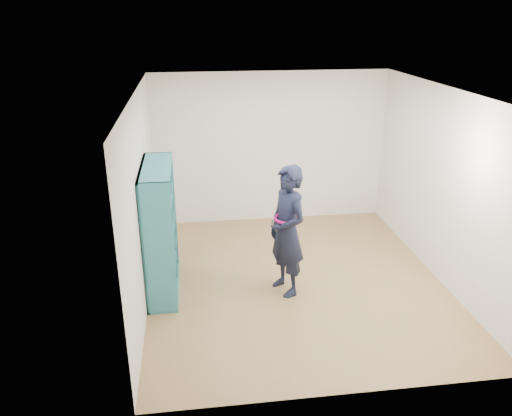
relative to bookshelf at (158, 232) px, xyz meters
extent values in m
plane|color=olive|center=(1.83, -0.05, -0.83)|extent=(4.50, 4.50, 0.00)
plane|color=white|center=(1.83, -0.05, 1.77)|extent=(4.50, 4.50, 0.00)
cube|color=white|center=(-0.17, -0.05, 0.47)|extent=(0.02, 4.50, 2.60)
cube|color=white|center=(3.83, -0.05, 0.47)|extent=(0.02, 4.50, 2.60)
cube|color=white|center=(1.83, 2.20, 0.47)|extent=(4.00, 0.02, 2.60)
cube|color=white|center=(1.83, -2.30, 0.47)|extent=(4.00, 0.02, 2.60)
cube|color=teal|center=(0.03, -0.63, 0.03)|extent=(0.38, 0.03, 1.72)
cube|color=teal|center=(0.03, 0.64, 0.03)|extent=(0.38, 0.03, 1.72)
cube|color=teal|center=(0.03, 0.00, -0.82)|extent=(0.38, 1.29, 0.03)
cube|color=teal|center=(0.03, 0.00, 0.88)|extent=(0.38, 1.29, 0.03)
cube|color=teal|center=(-0.14, 0.00, 0.03)|extent=(0.03, 1.29, 1.72)
cube|color=teal|center=(0.03, -0.20, 0.03)|extent=(0.35, 0.03, 1.67)
cube|color=teal|center=(0.03, 0.21, 0.03)|extent=(0.35, 0.03, 1.67)
cube|color=teal|center=(0.03, 0.00, -0.39)|extent=(0.35, 1.24, 0.03)
cube|color=teal|center=(0.03, 0.00, 0.03)|extent=(0.35, 1.24, 0.03)
cube|color=teal|center=(0.03, 0.00, 0.44)|extent=(0.35, 1.24, 0.03)
cube|color=beige|center=(0.05, -0.42, -0.76)|extent=(0.24, 0.15, 0.06)
cube|color=black|center=(0.06, -0.47, -0.26)|extent=(0.19, 0.17, 0.24)
cube|color=maroon|center=(0.06, -0.47, 0.16)|extent=(0.19, 0.17, 0.23)
cube|color=silver|center=(0.05, -0.42, 0.50)|extent=(0.24, 0.15, 0.09)
cube|color=navy|center=(0.06, -0.06, -0.66)|extent=(0.19, 0.17, 0.28)
cube|color=brown|center=(0.06, -0.06, -0.23)|extent=(0.19, 0.17, 0.29)
cube|color=#BFB28C|center=(0.05, 0.00, 0.09)|extent=(0.24, 0.15, 0.09)
cube|color=#26594C|center=(0.06, -0.06, 0.57)|extent=(0.19, 0.17, 0.22)
cube|color=beige|center=(0.06, 0.35, -0.66)|extent=(0.19, 0.17, 0.28)
cube|color=black|center=(0.05, 0.41, -0.33)|extent=(0.24, 0.15, 0.09)
cube|color=maroon|center=(0.06, 0.35, 0.15)|extent=(0.19, 0.17, 0.22)
cube|color=silver|center=(0.06, 0.35, 0.60)|extent=(0.19, 0.17, 0.28)
imported|color=black|center=(1.65, -0.29, 0.04)|extent=(0.63, 0.75, 1.75)
torus|color=#A40C65|center=(1.65, -0.29, 0.22)|extent=(0.47, 0.47, 0.04)
cube|color=silver|center=(1.47, -0.26, 0.16)|extent=(0.04, 0.08, 0.12)
cube|color=black|center=(1.47, -0.26, 0.16)|extent=(0.04, 0.08, 0.12)
camera|label=1|loc=(0.47, -6.02, 2.69)|focal=35.00mm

